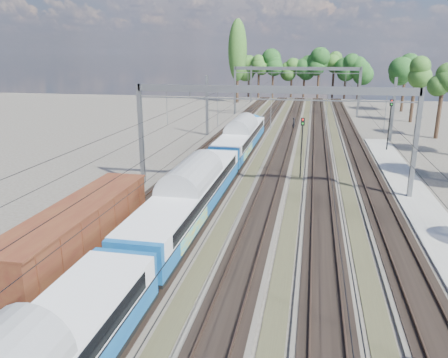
% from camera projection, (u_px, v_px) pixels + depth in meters
% --- Properties ---
extents(track_bed, '(21.00, 130.00, 0.34)m').
position_uv_depth(track_bed, '(281.00, 153.00, 52.03)').
color(track_bed, '#47423A').
rests_on(track_bed, ground).
extents(catenary, '(25.65, 130.00, 9.00)m').
position_uv_depth(catenary, '(290.00, 93.00, 57.44)').
color(catenary, slate).
rests_on(catenary, ground).
extents(tree_belt, '(39.83, 98.72, 11.67)m').
position_uv_depth(tree_belt, '(328.00, 69.00, 95.09)').
color(tree_belt, black).
rests_on(tree_belt, ground).
extents(poplar, '(4.40, 4.40, 19.04)m').
position_uv_depth(poplar, '(238.00, 51.00, 101.36)').
color(poplar, black).
rests_on(poplar, ground).
extents(emu_train, '(3.04, 64.20, 4.44)m').
position_uv_depth(emu_train, '(190.00, 190.00, 29.57)').
color(emu_train, black).
rests_on(emu_train, ground).
extents(freight_boxcar, '(2.75, 13.27, 3.42)m').
position_uv_depth(freight_boxcar, '(79.00, 230.00, 24.28)').
color(freight_boxcar, black).
rests_on(freight_boxcar, ground).
extents(worker, '(0.54, 0.74, 1.86)m').
position_uv_depth(worker, '(294.00, 124.00, 67.84)').
color(worker, black).
rests_on(worker, ground).
extents(signal_near, '(0.37, 0.34, 5.78)m').
position_uv_depth(signal_near, '(302.00, 140.00, 40.94)').
color(signal_near, black).
rests_on(signal_near, ground).
extents(signal_far, '(0.39, 0.35, 6.30)m').
position_uv_depth(signal_far, '(390.00, 119.00, 51.66)').
color(signal_far, black).
rests_on(signal_far, ground).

